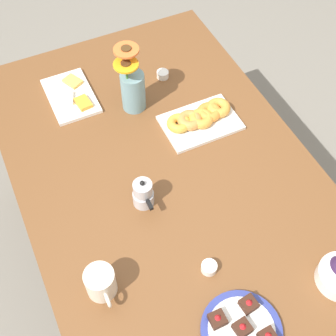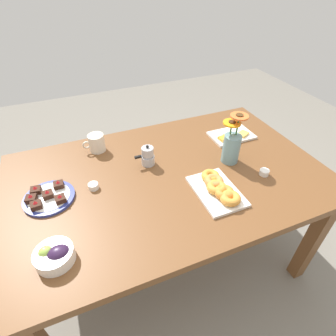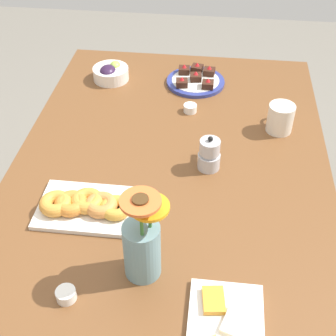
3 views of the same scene
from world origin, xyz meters
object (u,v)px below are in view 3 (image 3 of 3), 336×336
at_px(croissant_platter, 86,205).
at_px(moka_pot, 209,155).
at_px(flower_vase, 142,246).
at_px(dessert_plate, 196,80).
at_px(jam_cup_berry, 66,294).
at_px(coffee_mug, 280,118).
at_px(dining_table, 168,198).
at_px(jam_cup_honey, 190,108).
at_px(cheese_platter, 224,331).
at_px(grape_bowl, 111,73).

xyz_separation_m(croissant_platter, moka_pot, (0.23, -0.33, 0.03)).
xyz_separation_m(croissant_platter, flower_vase, (-0.18, -0.19, 0.07)).
bearing_deg(dessert_plate, jam_cup_berry, 167.32).
bearing_deg(flower_vase, croissant_platter, 46.10).
xyz_separation_m(coffee_mug, moka_pot, (-0.23, 0.23, -0.00)).
height_order(dining_table, croissant_platter, croissant_platter).
xyz_separation_m(dining_table, dessert_plate, (0.57, -0.04, 0.10)).
distance_m(croissant_platter, jam_cup_honey, 0.59).
relative_size(croissant_platter, moka_pot, 2.41).
relative_size(jam_cup_honey, dessert_plate, 0.21).
bearing_deg(flower_vase, cheese_platter, -125.78).
xyz_separation_m(dining_table, jam_cup_berry, (-0.45, 0.19, 0.10)).
relative_size(jam_cup_berry, dessert_plate, 0.21).
bearing_deg(dessert_plate, cheese_platter, -172.46).
bearing_deg(moka_pot, croissant_platter, 125.09).
bearing_deg(coffee_mug, flower_vase, 150.15).
relative_size(grape_bowl, cheese_platter, 0.54).
relative_size(cheese_platter, moka_pot, 2.18).
xyz_separation_m(coffee_mug, dessert_plate, (0.28, 0.31, -0.04)).
distance_m(grape_bowl, jam_cup_berry, 1.02).
bearing_deg(croissant_platter, dessert_plate, -18.95).
relative_size(cheese_platter, jam_cup_berry, 5.42).
relative_size(cheese_platter, dessert_plate, 1.14).
distance_m(coffee_mug, dessert_plate, 0.42).
bearing_deg(croissant_platter, jam_cup_berry, -175.27).
bearing_deg(grape_bowl, flower_vase, -163.14).
relative_size(dessert_plate, moka_pot, 1.92).
relative_size(grape_bowl, croissant_platter, 0.49).
distance_m(grape_bowl, jam_cup_honey, 0.38).
distance_m(coffee_mug, grape_bowl, 0.70).
height_order(croissant_platter, flower_vase, flower_vase).
height_order(jam_cup_honey, dessert_plate, dessert_plate).
distance_m(jam_cup_berry, moka_pot, 0.60).
distance_m(jam_cup_berry, flower_vase, 0.21).
distance_m(jam_cup_honey, flower_vase, 0.73).
distance_m(dining_table, jam_cup_berry, 0.50).
bearing_deg(flower_vase, jam_cup_honey, -4.52).
height_order(grape_bowl, moka_pot, moka_pot).
height_order(grape_bowl, cheese_platter, grape_bowl).
bearing_deg(cheese_platter, croissant_platter, 50.04).
distance_m(coffee_mug, jam_cup_honey, 0.32).
relative_size(jam_cup_honey, moka_pot, 0.40).
xyz_separation_m(jam_cup_berry, flower_vase, (0.10, -0.17, 0.08)).
xyz_separation_m(cheese_platter, dessert_plate, (1.07, 0.14, 0.00)).
height_order(dessert_plate, flower_vase, flower_vase).
relative_size(flower_vase, moka_pot, 2.28).
height_order(dining_table, jam_cup_honey, jam_cup_honey).
xyz_separation_m(grape_bowl, moka_pot, (-0.49, -0.42, 0.02)).
bearing_deg(flower_vase, grape_bowl, 16.86).
height_order(dining_table, jam_cup_berry, jam_cup_berry).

